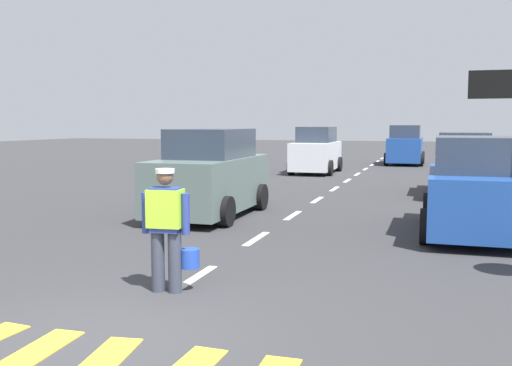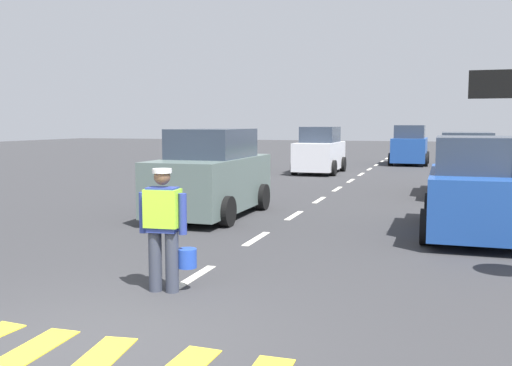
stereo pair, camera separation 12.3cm
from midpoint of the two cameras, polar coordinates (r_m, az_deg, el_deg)
name	(u,v)px [view 2 (the right image)]	position (r m, az deg, el deg)	size (l,w,h in m)	color
ground_plane	(362,174)	(26.24, 10.56, 0.90)	(96.00, 96.00, 0.00)	#333335
lane_center_line	(373,167)	(30.40, 11.60, 1.57)	(0.14, 46.40, 0.01)	silver
road_worker	(165,224)	(7.82, -8.56, -3.98)	(0.75, 0.42, 1.67)	#383D4C
lane_direction_sign	(512,115)	(11.12, 24.29, 6.13)	(1.16, 0.11, 3.20)	gray
car_parked_curbside	(475,190)	(12.44, 21.12, -0.64)	(2.01, 4.11, 2.00)	#1E4799
car_oncoming_lead	(212,176)	(14.14, -4.17, 0.74)	(2.03, 4.22, 2.13)	slate
car_oncoming_second	(320,152)	(26.35, 6.46, 3.10)	(1.94, 3.99, 2.10)	silver
car_outgoing_far	(410,146)	(32.63, 15.05, 3.52)	(2.02, 3.90, 2.15)	#1E4799
car_parked_far	(465,166)	(19.16, 20.17, 1.55)	(1.91, 4.37, 1.98)	gray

